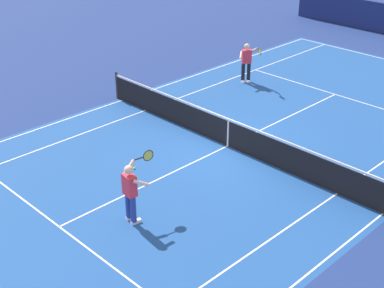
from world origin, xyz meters
TOP-DOWN VIEW (x-y plane):
  - ground_plane at (0.00, 0.00)m, footprint 60.00×60.00m
  - court_slab at (0.00, 0.00)m, footprint 24.20×11.40m
  - court_line_markings at (0.00, 0.00)m, footprint 23.85×11.05m
  - tennis_net at (0.00, 0.00)m, footprint 0.10×11.70m
  - tennis_player_near at (4.91, 1.11)m, footprint 1.13×0.77m
  - tennis_player_far at (-4.94, -3.42)m, footprint 0.75×1.17m
  - tennis_ball at (3.14, -0.96)m, footprint 0.07×0.07m

SIDE VIEW (x-z plane):
  - ground_plane at x=0.00m, z-range 0.00..0.00m
  - court_slab at x=0.00m, z-range 0.00..0.00m
  - court_line_markings at x=0.00m, z-range 0.00..0.01m
  - tennis_ball at x=3.14m, z-range 0.00..0.07m
  - tennis_net at x=0.00m, z-range -0.05..1.03m
  - tennis_player_near at x=4.91m, z-range 0.08..1.78m
  - tennis_player_far at x=-4.94m, z-range 0.08..1.78m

